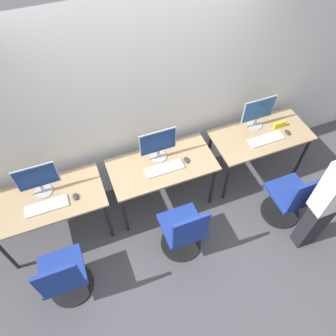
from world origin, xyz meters
The scene contains 19 objects.
ground_plane centered at (0.00, 0.00, 0.00)m, with size 20.00×20.00×0.00m, color #4C4C51.
wall_back centered at (0.00, 0.73, 1.40)m, with size 12.00×0.05×2.80m.
desk_left centered at (-1.31, 0.30, 0.65)m, with size 1.22×0.61×0.74m.
monitor_left centered at (-1.31, 0.42, 0.96)m, with size 0.43×0.19×0.41m.
keyboard_left centered at (-1.31, 0.21, 0.75)m, with size 0.44×0.15×0.02m.
mouse_left centered at (-1.01, 0.22, 0.76)m, with size 0.06×0.09×0.03m.
office_chair_left centered at (-1.33, -0.44, 0.38)m, with size 0.48×0.48×0.91m.
desk_center centered at (0.00, 0.30, 0.65)m, with size 1.22×0.61×0.74m.
monitor_center centered at (0.00, 0.43, 0.96)m, with size 0.43×0.19×0.41m.
keyboard_center centered at (0.00, 0.23, 0.75)m, with size 0.44×0.15×0.02m.
mouse_center centered at (0.28, 0.25, 0.76)m, with size 0.06×0.09×0.03m.
office_chair_center centered at (-0.02, -0.41, 0.38)m, with size 0.48×0.48×0.91m.
desk_right centered at (1.31, 0.30, 0.65)m, with size 1.22×0.61×0.74m.
monitor_right centered at (1.31, 0.48, 0.96)m, with size 0.43×0.19×0.41m.
keyboard_right centered at (1.31, 0.21, 0.75)m, with size 0.44×0.15×0.02m.
mouse_right centered at (1.61, 0.20, 0.76)m, with size 0.06×0.09×0.03m.
office_chair_right centered at (1.32, -0.47, 0.38)m, with size 0.48×0.48×0.91m.
person_right centered at (1.37, -0.84, 0.91)m, with size 0.36×0.22×1.67m.
placard_right centered at (1.58, 0.34, 0.78)m, with size 0.16×0.03×0.08m.
Camera 1 is at (-0.79, -1.90, 3.65)m, focal length 35.00 mm.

